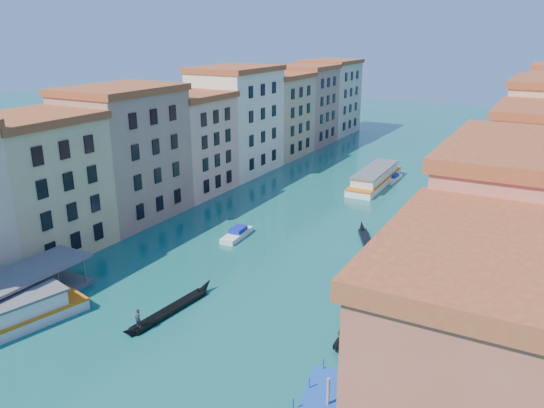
{
  "coord_description": "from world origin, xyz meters",
  "views": [
    {
      "loc": [
        30.85,
        -18.55,
        27.75
      ],
      "look_at": [
        -1.17,
        40.22,
        5.68
      ],
      "focal_mm": 35.0,
      "sensor_mm": 36.0,
      "label": 1
    }
  ],
  "objects_px": {
    "vaporetto_far": "(375,177)",
    "gondola_right": "(352,324)",
    "vaporetto_stop": "(17,296)",
    "gondola_fore": "(170,309)",
    "blue_dock": "(333,399)"
  },
  "relations": [
    {
      "from": "vaporetto_far",
      "to": "gondola_right",
      "type": "bearing_deg",
      "value": -75.54
    },
    {
      "from": "vaporetto_stop",
      "to": "gondola_fore",
      "type": "distance_m",
      "value": 16.06
    },
    {
      "from": "blue_dock",
      "to": "gondola_right",
      "type": "bearing_deg",
      "value": 91.36
    },
    {
      "from": "gondola_fore",
      "to": "vaporetto_far",
      "type": "bearing_deg",
      "value": 91.93
    },
    {
      "from": "vaporetto_far",
      "to": "blue_dock",
      "type": "distance_m",
      "value": 63.29
    },
    {
      "from": "vaporetto_far",
      "to": "gondola_fore",
      "type": "bearing_deg",
      "value": -94.73
    },
    {
      "from": "vaporetto_far",
      "to": "gondola_right",
      "type": "height_order",
      "value": "vaporetto_far"
    },
    {
      "from": "blue_dock",
      "to": "vaporetto_stop",
      "type": "bearing_deg",
      "value": 171.94
    },
    {
      "from": "gondola_right",
      "to": "blue_dock",
      "type": "height_order",
      "value": "gondola_right"
    },
    {
      "from": "vaporetto_stop",
      "to": "gondola_right",
      "type": "bearing_deg",
      "value": 22.03
    },
    {
      "from": "gondola_fore",
      "to": "gondola_right",
      "type": "relative_size",
      "value": 1.14
    },
    {
      "from": "vaporetto_far",
      "to": "blue_dock",
      "type": "xyz_separation_m",
      "value": [
        16.6,
        -61.06,
        -1.09
      ]
    },
    {
      "from": "gondola_fore",
      "to": "blue_dock",
      "type": "xyz_separation_m",
      "value": [
        20.03,
        -4.81,
        -0.16
      ]
    },
    {
      "from": "vaporetto_stop",
      "to": "vaporetto_far",
      "type": "xyz_separation_m",
      "value": [
        17.9,
        63.14,
        -0.06
      ]
    },
    {
      "from": "vaporetto_stop",
      "to": "blue_dock",
      "type": "height_order",
      "value": "vaporetto_stop"
    }
  ]
}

